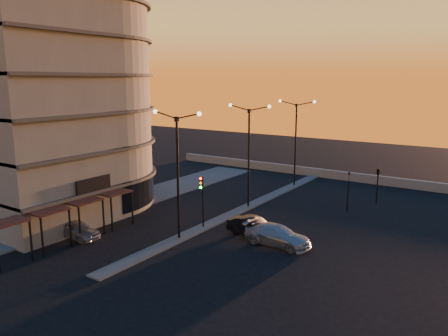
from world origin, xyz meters
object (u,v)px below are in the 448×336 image
streetlamp_mid (249,148)px  car_wagon (277,235)px  car_sedan (254,227)px  car_hatchback (76,229)px  traffic_light_main (202,193)px

streetlamp_mid → car_wagon: (6.57, -6.98, -4.87)m
streetlamp_mid → car_sedan: size_ratio=2.20×
streetlamp_mid → car_sedan: bearing=-56.2°
car_hatchback → streetlamp_mid: bearing=-25.9°
car_hatchback → car_wagon: car_wagon is taller
streetlamp_mid → car_sedan: (4.29, -6.40, -4.88)m
streetlamp_mid → car_hatchback: (-6.50, -14.09, -4.91)m
car_wagon → car_sedan: bearing=77.8°
traffic_light_main → car_hatchback: (-6.50, -6.96, -2.21)m
streetlamp_mid → traffic_light_main: (0.00, -7.13, -2.70)m
streetlamp_mid → car_hatchback: size_ratio=2.38×
streetlamp_mid → car_wagon: streetlamp_mid is taller
streetlamp_mid → car_sedan: streetlamp_mid is taller
streetlamp_mid → car_wagon: bearing=-46.7°
traffic_light_main → car_wagon: (6.57, 0.15, -2.17)m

